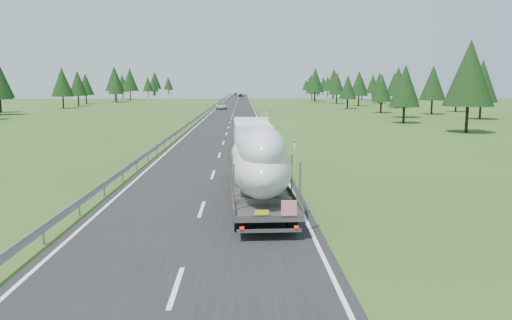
{
  "coord_description": "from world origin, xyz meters",
  "views": [
    {
      "loc": [
        1.92,
        -13.58,
        5.73
      ],
      "look_at": [
        2.6,
        11.73,
        1.91
      ],
      "focal_mm": 35.0,
      "sensor_mm": 36.0,
      "label": 1
    }
  ],
  "objects_px": {
    "distant_car_blue": "(236,94)",
    "boat_truck": "(256,155)",
    "distant_car_dark": "(241,95)",
    "highway_sign": "(271,106)",
    "distant_van": "(221,106)"
  },
  "relations": [
    {
      "from": "highway_sign",
      "to": "boat_truck",
      "type": "bearing_deg",
      "value": -93.89
    },
    {
      "from": "distant_van",
      "to": "distant_car_blue",
      "type": "relative_size",
      "value": 1.35
    },
    {
      "from": "boat_truck",
      "to": "distant_van",
      "type": "relative_size",
      "value": 3.34
    },
    {
      "from": "distant_car_blue",
      "to": "distant_car_dark",
      "type": "bearing_deg",
      "value": -85.63
    },
    {
      "from": "highway_sign",
      "to": "distant_car_blue",
      "type": "bearing_deg",
      "value": 92.63
    },
    {
      "from": "highway_sign",
      "to": "distant_car_dark",
      "type": "bearing_deg",
      "value": 92.32
    },
    {
      "from": "highway_sign",
      "to": "boat_truck",
      "type": "relative_size",
      "value": 0.14
    },
    {
      "from": "boat_truck",
      "to": "distant_van",
      "type": "distance_m",
      "value": 93.7
    },
    {
      "from": "boat_truck",
      "to": "distant_van",
      "type": "height_order",
      "value": "boat_truck"
    },
    {
      "from": "distant_car_dark",
      "to": "distant_car_blue",
      "type": "bearing_deg",
      "value": 94.85
    },
    {
      "from": "distant_van",
      "to": "boat_truck",
      "type": "bearing_deg",
      "value": -89.99
    },
    {
      "from": "highway_sign",
      "to": "distant_car_blue",
      "type": "distance_m",
      "value": 204.74
    },
    {
      "from": "highway_sign",
      "to": "distant_car_blue",
      "type": "xyz_separation_m",
      "value": [
        -9.39,
        204.52,
        -1.13
      ]
    },
    {
      "from": "distant_car_blue",
      "to": "boat_truck",
      "type": "bearing_deg",
      "value": -88.14
    },
    {
      "from": "boat_truck",
      "to": "distant_car_blue",
      "type": "distance_m",
      "value": 272.26
    }
  ]
}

